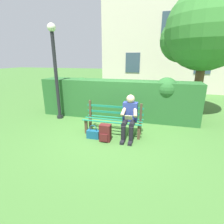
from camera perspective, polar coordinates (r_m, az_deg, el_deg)
ground at (r=4.95m, az=0.30°, el=-7.20°), size 60.00×60.00×0.00m
park_bench at (r=4.86m, az=0.51°, el=-2.36°), size 1.65×0.48×0.89m
person_seated at (r=4.55m, az=5.82°, el=-1.31°), size 0.44×0.73×1.16m
hedge_backdrop at (r=6.12m, az=2.04°, el=4.65°), size 5.48×0.88×1.49m
tree at (r=7.23m, az=27.72°, el=22.49°), size 2.89×2.75×4.37m
building_facade at (r=12.79m, az=17.95°, el=21.74°), size 8.10×3.15×6.38m
backpack at (r=4.47m, az=-2.27°, el=-6.98°), size 0.28×0.27×0.45m
handbag at (r=4.68m, az=-6.23°, el=-7.23°), size 0.34×0.15×0.38m
lamp_post at (r=6.16m, az=-18.34°, el=14.12°), size 0.26×0.26×3.11m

